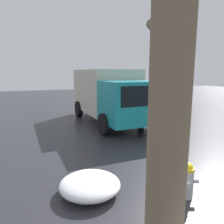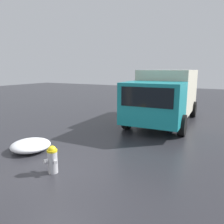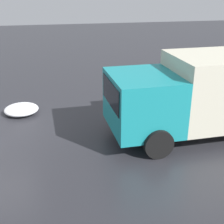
% 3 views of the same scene
% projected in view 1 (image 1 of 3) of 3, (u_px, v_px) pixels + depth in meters
% --- Properties ---
extents(ground_plane, '(60.00, 60.00, 0.00)m').
position_uv_depth(ground_plane, '(186.00, 197.00, 4.56)').
color(ground_plane, '#28282D').
extents(fire_hydrant, '(0.37, 0.46, 0.76)m').
position_uv_depth(fire_hydrant, '(187.00, 180.00, 4.48)').
color(fire_hydrant, '#B7B7BC').
rests_on(fire_hydrant, ground_plane).
extents(tree_trunk, '(0.76, 0.50, 3.86)m').
position_uv_depth(tree_trunk, '(168.00, 124.00, 2.62)').
color(tree_trunk, '#7F6B51').
rests_on(tree_trunk, ground_plane).
extents(delivery_truck, '(6.51, 2.95, 2.70)m').
position_uv_depth(delivery_truck, '(111.00, 93.00, 11.34)').
color(delivery_truck, teal).
rests_on(delivery_truck, ground_plane).
extents(pedestrian, '(0.39, 0.39, 1.80)m').
position_uv_depth(pedestrian, '(141.00, 107.00, 9.95)').
color(pedestrian, '#23232D').
rests_on(pedestrian, ground_plane).
extents(snow_pile_by_hydrant, '(1.33, 1.31, 0.37)m').
position_uv_depth(snow_pile_by_hydrant, '(90.00, 185.00, 4.68)').
color(snow_pile_by_hydrant, white).
rests_on(snow_pile_by_hydrant, ground_plane).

